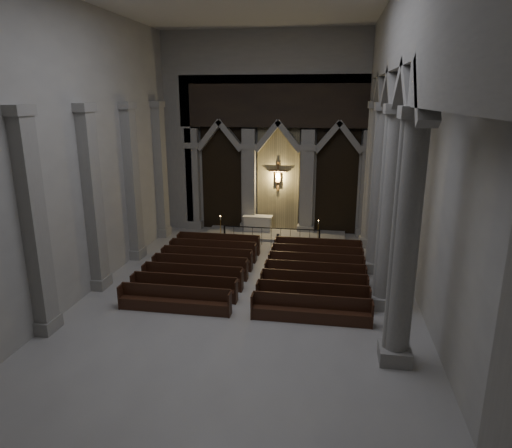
# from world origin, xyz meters

# --- Properties ---
(room) EXTENTS (24.00, 24.10, 12.00)m
(room) POSITION_xyz_m (0.00, 0.00, 7.60)
(room) COLOR #A5A29C
(room) RESTS_ON ground
(sanctuary_wall) EXTENTS (14.00, 0.77, 12.00)m
(sanctuary_wall) POSITION_xyz_m (0.00, 11.54, 6.62)
(sanctuary_wall) COLOR gray
(sanctuary_wall) RESTS_ON ground
(right_arcade) EXTENTS (1.00, 24.00, 12.00)m
(right_arcade) POSITION_xyz_m (5.50, 1.33, 7.83)
(right_arcade) COLOR gray
(right_arcade) RESTS_ON ground
(left_pilasters) EXTENTS (0.60, 13.00, 8.03)m
(left_pilasters) POSITION_xyz_m (-6.75, 3.50, 3.91)
(left_pilasters) COLOR gray
(left_pilasters) RESTS_ON ground
(sanctuary_step) EXTENTS (8.50, 2.60, 0.15)m
(sanctuary_step) POSITION_xyz_m (0.00, 10.60, 0.07)
(sanctuary_step) COLOR gray
(sanctuary_step) RESTS_ON ground
(altar) EXTENTS (1.83, 0.73, 0.93)m
(altar) POSITION_xyz_m (-1.17, 11.12, 0.62)
(altar) COLOR beige
(altar) RESTS_ON sanctuary_step
(altar_rail) EXTENTS (5.57, 0.09, 1.10)m
(altar_rail) POSITION_xyz_m (0.00, 8.66, 0.73)
(altar_rail) COLOR black
(altar_rail) RESTS_ON ground
(candle_stand_left) EXTENTS (0.25, 0.25, 1.50)m
(candle_stand_left) POSITION_xyz_m (-3.11, 9.24, 0.41)
(candle_stand_left) COLOR #A37F32
(candle_stand_left) RESTS_ON ground
(candle_stand_right) EXTENTS (0.22, 0.22, 1.30)m
(candle_stand_right) POSITION_xyz_m (2.63, 9.83, 0.36)
(candle_stand_right) COLOR #A37F32
(candle_stand_right) RESTS_ON ground
(pews) EXTENTS (9.98, 7.75, 1.02)m
(pews) POSITION_xyz_m (-0.00, 3.40, 0.33)
(pews) COLOR black
(pews) RESTS_ON ground
(worshipper) EXTENTS (0.43, 0.31, 1.09)m
(worshipper) POSITION_xyz_m (0.54, 7.44, 0.55)
(worshipper) COLOR black
(worshipper) RESTS_ON ground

